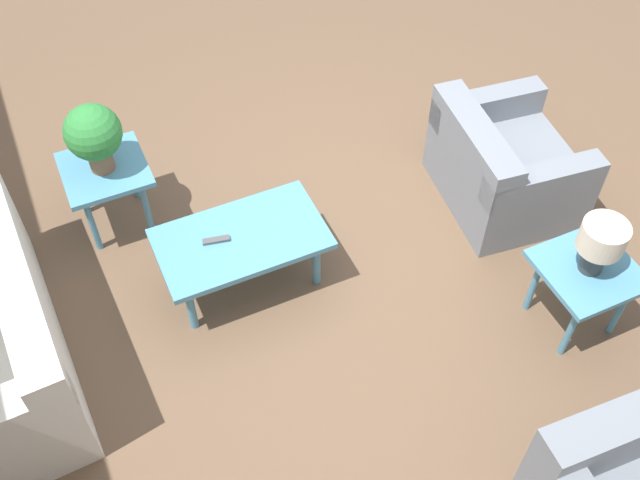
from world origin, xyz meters
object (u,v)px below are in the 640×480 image
Objects in this scene: armchair at (503,167)px; side_table_lamp at (586,276)px; coffee_table at (241,242)px; side_table_plant at (106,176)px; potted_plant at (93,134)px; table_lamp at (601,242)px.

side_table_lamp is (0.17, 1.06, 0.14)m from armchair.
coffee_table is 1.03m from side_table_plant.
potted_plant is (-0.00, -0.00, 0.35)m from side_table_plant.
table_lamp reaches higher than armchair.
table_lamp is (-2.28, 1.93, 0.30)m from side_table_plant.
armchair is 1.08m from side_table_lamp.
armchair is at bearing 160.45° from side_table_plant.
coffee_table is 2.15× the size of potted_plant.
coffee_table is 1.91× the size of side_table_plant.
side_table_lamp is 0.30m from table_lamp.
coffee_table is at bearing -33.01° from side_table_lamp.
armchair is 1.93× the size of side_table_plant.
armchair is at bearing 178.87° from coffee_table.
armchair is 1.16m from table_lamp.
side_table_plant is 1.50× the size of table_lamp.
side_table_plant is 3.00m from table_lamp.
potted_plant is (2.45, -0.87, 0.49)m from armchair.
armchair reaches higher than side_table_lamp.
side_table_plant and side_table_lamp have the same top height.
table_lamp is at bearing 146.99° from coffee_table.
potted_plant is at bearing 76.95° from armchair.
potted_plant reaches higher than armchair.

